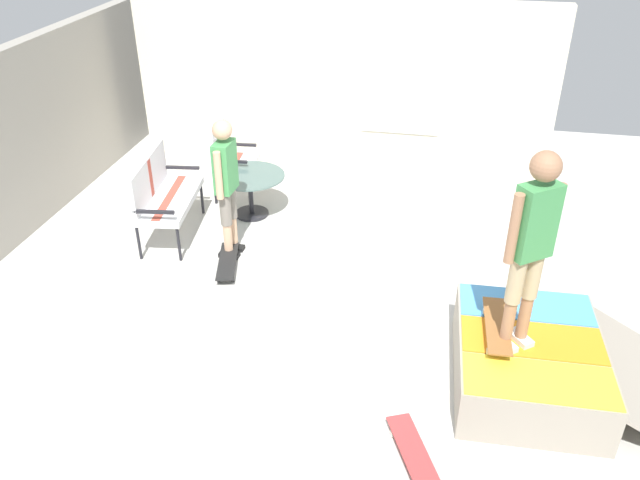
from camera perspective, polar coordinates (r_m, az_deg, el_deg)
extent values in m
cube|color=beige|center=(6.64, 0.25, -7.39)|extent=(12.00, 12.00, 0.10)
cube|color=beige|center=(9.49, 1.75, 13.39)|extent=(0.20, 6.00, 2.47)
cube|color=silver|center=(9.25, 7.30, 13.45)|extent=(0.03, 1.10, 1.40)
cube|color=gray|center=(6.03, 17.86, -10.20)|extent=(1.58, 1.28, 0.48)
cube|color=yellow|center=(5.49, 18.84, -11.68)|extent=(0.53, 1.20, 0.01)
cube|color=orange|center=(5.88, 18.24, -8.36)|extent=(0.53, 1.20, 0.01)
cube|color=#4C99D8|center=(6.28, 17.72, -5.45)|extent=(0.53, 1.20, 0.01)
cylinder|color=#B2B2B7|center=(5.82, 12.43, -8.22)|extent=(1.48, 0.10, 0.05)
cube|color=gray|center=(6.28, 26.22, -10.70)|extent=(1.52, 0.74, 0.41)
cylinder|color=black|center=(7.60, -12.36, -0.34)|extent=(0.04, 0.04, 0.44)
cylinder|color=black|center=(8.59, -10.38, 3.66)|extent=(0.04, 0.04, 0.44)
cylinder|color=black|center=(7.74, -15.70, -0.21)|extent=(0.04, 0.04, 0.44)
cylinder|color=black|center=(8.71, -13.39, 3.71)|extent=(0.04, 0.04, 0.44)
cube|color=silver|center=(8.03, -13.12, 3.45)|extent=(1.31, 0.70, 0.08)
cube|color=#B74738|center=(8.02, -13.15, 3.72)|extent=(1.21, 0.25, 0.00)
cube|color=silver|center=(7.98, -14.98, 5.33)|extent=(1.25, 0.24, 0.50)
cube|color=#B74738|center=(7.98, -14.98, 5.33)|extent=(0.11, 0.10, 0.46)
cube|color=black|center=(7.45, -14.49, 2.42)|extent=(0.10, 0.47, 0.04)
cube|color=black|center=(8.49, -12.16, 6.28)|extent=(0.10, 0.47, 0.04)
cylinder|color=black|center=(8.70, -6.26, 4.37)|extent=(0.04, 0.04, 0.44)
cylinder|color=black|center=(9.18, -5.54, 5.85)|extent=(0.04, 0.04, 0.44)
cylinder|color=black|center=(8.81, -9.25, 4.50)|extent=(0.04, 0.04, 0.44)
cylinder|color=black|center=(9.28, -8.40, 5.96)|extent=(0.04, 0.04, 0.44)
cube|color=silver|center=(8.88, -7.47, 6.70)|extent=(0.66, 0.60, 0.08)
cube|color=#B74738|center=(8.87, -7.49, 6.95)|extent=(0.59, 0.15, 0.00)
cube|color=silver|center=(8.83, -9.09, 8.47)|extent=(0.62, 0.13, 0.50)
cube|color=#B74738|center=(8.83, -9.09, 8.47)|extent=(0.11, 0.09, 0.46)
cube|color=black|center=(8.56, -7.99, 6.90)|extent=(0.08, 0.47, 0.04)
cube|color=black|center=(9.08, -7.12, 8.37)|extent=(0.08, 0.47, 0.04)
cylinder|color=black|center=(8.44, -6.13, 3.92)|extent=(0.06, 0.06, 0.55)
cylinder|color=black|center=(8.56, -6.03, 2.36)|extent=(0.44, 0.44, 0.03)
cylinder|color=#4C6660|center=(8.32, -6.23, 5.67)|extent=(0.90, 0.90, 0.02)
cube|color=black|center=(7.67, -8.01, -1.30)|extent=(0.12, 0.24, 0.05)
cylinder|color=tan|center=(7.56, -8.13, 0.12)|extent=(0.10, 0.10, 0.39)
cylinder|color=slate|center=(7.37, -8.35, 2.74)|extent=(0.13, 0.13, 0.39)
cube|color=black|center=(7.80, -7.57, -0.66)|extent=(0.12, 0.24, 0.05)
cylinder|color=tan|center=(7.69, -7.68, 0.74)|extent=(0.10, 0.10, 0.39)
cylinder|color=slate|center=(7.51, -7.88, 3.33)|extent=(0.13, 0.13, 0.39)
cube|color=#3F8C4C|center=(7.23, -8.39, 6.43)|extent=(0.33, 0.19, 0.58)
sphere|color=tan|center=(7.07, -8.65, 9.60)|extent=(0.22, 0.22, 0.22)
cylinder|color=tan|center=(7.07, -8.96, 5.63)|extent=(0.08, 0.08, 0.55)
cylinder|color=tan|center=(7.41, -7.82, 6.91)|extent=(0.08, 0.08, 0.55)
cube|color=silver|center=(5.82, 17.25, -8.25)|extent=(0.26, 0.23, 0.05)
cylinder|color=#9E7051|center=(5.68, 17.60, -6.43)|extent=(0.10, 0.10, 0.41)
cylinder|color=tan|center=(5.45, 18.27, -2.94)|extent=(0.13, 0.13, 0.41)
cube|color=silver|center=(5.72, 15.95, -8.77)|extent=(0.26, 0.23, 0.05)
cylinder|color=#9E7051|center=(5.58, 16.28, -6.92)|extent=(0.10, 0.10, 0.41)
cylinder|color=tan|center=(5.35, 16.92, -3.40)|extent=(0.13, 0.13, 0.41)
cube|color=#3F8C4C|center=(5.14, 18.48, 1.59)|extent=(0.34, 0.36, 0.61)
sphere|color=#9E7051|center=(4.95, 19.32, 6.16)|extent=(0.23, 0.23, 0.23)
cylinder|color=#9E7051|center=(5.28, 20.05, 1.83)|extent=(0.08, 0.08, 0.58)
cylinder|color=#9E7051|center=(5.03, 16.75, 0.93)|extent=(0.08, 0.08, 0.58)
cube|color=black|center=(7.43, -8.17, -1.83)|extent=(0.82, 0.38, 0.02)
cylinder|color=#333333|center=(7.69, -7.36, -1.12)|extent=(0.06, 0.04, 0.06)
cylinder|color=#333333|center=(7.71, -8.55, -1.14)|extent=(0.06, 0.04, 0.06)
cylinder|color=#333333|center=(7.22, -7.69, -3.45)|extent=(0.06, 0.04, 0.06)
cylinder|color=#333333|center=(7.24, -8.95, -3.47)|extent=(0.06, 0.04, 0.06)
cube|color=#B23838|center=(5.28, 8.32, -18.12)|extent=(0.81, 0.51, 0.02)
cylinder|color=silver|center=(5.52, 8.05, -16.31)|extent=(0.06, 0.05, 0.06)
cylinder|color=silver|center=(5.48, 6.41, -16.64)|extent=(0.06, 0.05, 0.06)
cube|color=brown|center=(5.79, 15.37, -7.26)|extent=(0.81, 0.23, 0.01)
cylinder|color=silver|center=(6.06, 15.85, -6.19)|extent=(0.06, 0.03, 0.06)
cylinder|color=silver|center=(6.04, 14.34, -6.09)|extent=(0.06, 0.03, 0.06)
cylinder|color=silver|center=(5.62, 16.30, -9.57)|extent=(0.06, 0.03, 0.06)
cylinder|color=silver|center=(5.60, 14.66, -9.48)|extent=(0.06, 0.03, 0.06)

